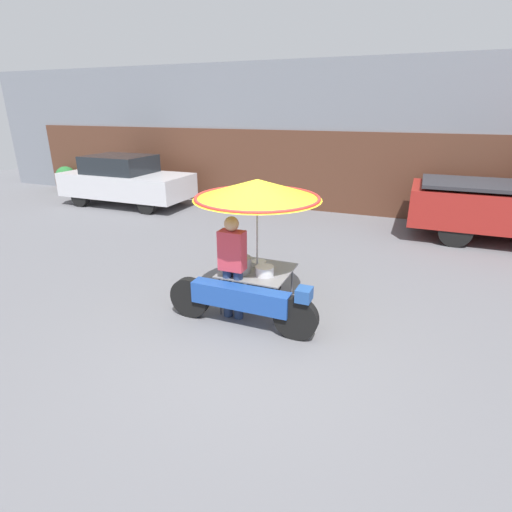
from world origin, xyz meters
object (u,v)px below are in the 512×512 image
object	(u,v)px
vendor_motorcycle_cart	(255,213)
potted_plant	(66,177)
parked_car	(125,180)
vendor_person	(232,263)

from	to	relation	value
vendor_motorcycle_cart	potted_plant	world-z (taller)	vendor_motorcycle_cart
parked_car	potted_plant	distance (m)	4.03
vendor_motorcycle_cart	vendor_person	bearing A→B (deg)	-123.39
vendor_motorcycle_cart	parked_car	xyz separation A→B (m)	(-6.72, 5.21, -0.77)
vendor_person	potted_plant	xyz separation A→B (m)	(-10.35, 6.71, -0.38)
vendor_person	potted_plant	distance (m)	12.33
potted_plant	vendor_person	bearing A→B (deg)	-32.95
vendor_person	vendor_motorcycle_cart	bearing A→B (deg)	56.61
parked_car	potted_plant	world-z (taller)	parked_car
vendor_motorcycle_cart	parked_car	bearing A→B (deg)	142.23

